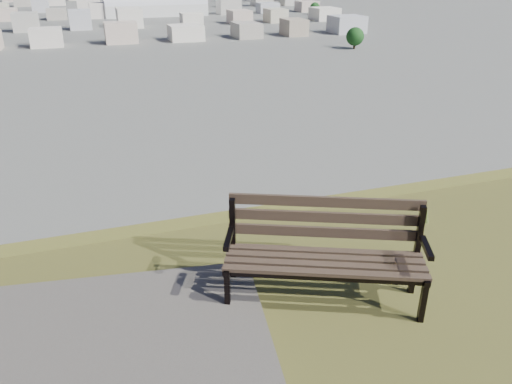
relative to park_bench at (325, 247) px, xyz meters
name	(u,v)px	position (x,y,z in m)	size (l,w,h in m)	color
park_bench	(325,247)	(0.00, 0.00, 0.00)	(1.94, 1.29, 0.98)	#3E3123
arena	(155,5)	(40.45, 302.82, -19.90)	(56.92, 24.38, 23.96)	silver
city_blocks	(78,0)	(-0.48, 392.21, -22.05)	(395.00, 361.00, 7.00)	beige
city_trees	(30,8)	(-26.88, 316.76, -20.72)	(406.52, 387.20, 9.98)	#2D2216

